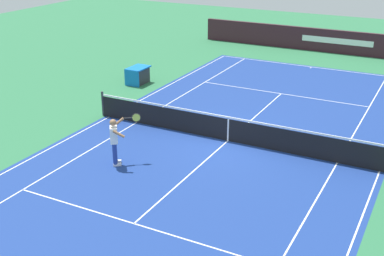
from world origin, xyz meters
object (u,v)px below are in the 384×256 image
tennis_player_near (115,139)px  equipment_cart_tarped (138,75)px  tennis_net (228,129)px  tennis_ball (231,133)px

tennis_player_near → equipment_cart_tarped: bearing=-151.4°
equipment_cart_tarped → tennis_net: bearing=56.8°
tennis_ball → tennis_player_near: bearing=-29.4°
tennis_net → equipment_cart_tarped: tennis_net is taller
tennis_ball → equipment_cart_tarped: size_ratio=0.05×
tennis_net → tennis_player_near: bearing=-35.7°
tennis_player_near → tennis_ball: (-4.28, 2.41, -0.90)m
tennis_net → equipment_cart_tarped: 8.43m
tennis_player_near → tennis_net: bearing=144.3°
tennis_net → tennis_ball: size_ratio=177.27×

